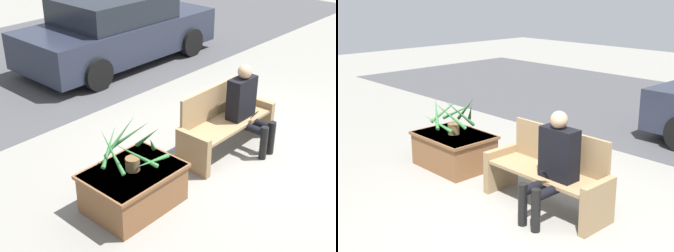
% 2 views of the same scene
% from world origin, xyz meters
% --- Properties ---
extents(ground_plane, '(30.00, 30.00, 0.00)m').
position_xyz_m(ground_plane, '(0.00, 0.00, 0.00)').
color(ground_plane, gray).
extents(bench, '(1.63, 0.54, 0.94)m').
position_xyz_m(bench, '(-0.19, 0.44, 0.43)').
color(bench, '#8C704C').
rests_on(bench, ground_plane).
extents(person_seated, '(0.44, 0.64, 1.26)m').
position_xyz_m(person_seated, '(0.05, 0.24, 0.68)').
color(person_seated, black).
rests_on(person_seated, ground_plane).
extents(planter_box, '(1.12, 0.84, 0.50)m').
position_xyz_m(planter_box, '(-2.02, 0.41, 0.27)').
color(planter_box, brown).
rests_on(planter_box, ground_plane).
extents(potted_plant, '(0.76, 0.75, 0.58)m').
position_xyz_m(potted_plant, '(-2.02, 0.41, 0.76)').
color(potted_plant, brown).
rests_on(potted_plant, planter_box).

